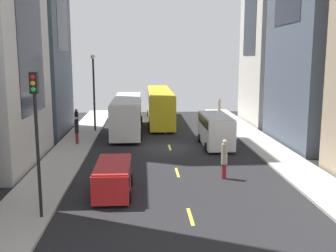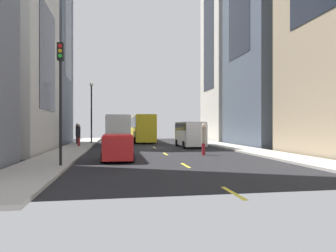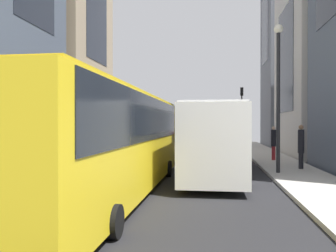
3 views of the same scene
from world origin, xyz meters
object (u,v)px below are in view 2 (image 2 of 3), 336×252
at_px(pedestrian_crossing_mid, 77,133).
at_px(pedestrian_crossing_near, 79,134).
at_px(pedestrian_walking_far, 204,138).
at_px(traffic_light_near_corner, 60,81).
at_px(streetcar_yellow, 142,126).
at_px(delivery_van_white, 190,132).
at_px(pedestrian_waiting_curb, 187,132).
at_px(car_red_0, 118,145).
at_px(city_bus_white, 118,127).

bearing_deg(pedestrian_crossing_mid, pedestrian_crossing_near, 63.58).
xyz_separation_m(pedestrian_crossing_near, pedestrian_walking_far, (10.15, -9.69, -0.08)).
bearing_deg(traffic_light_near_corner, streetcar_yellow, 76.52).
height_order(pedestrian_crossing_near, pedestrian_crossing_mid, pedestrian_crossing_mid).
height_order(delivery_van_white, pedestrian_walking_far, delivery_van_white).
relative_size(pedestrian_crossing_near, pedestrian_walking_far, 0.93).
bearing_deg(pedestrian_crossing_near, traffic_light_near_corner, -112.81).
height_order(pedestrian_crossing_mid, pedestrian_walking_far, pedestrian_crossing_mid).
bearing_deg(pedestrian_crossing_mid, traffic_light_near_corner, 58.92).
xyz_separation_m(delivery_van_white, pedestrian_waiting_curb, (3.28, 15.49, -0.23)).
relative_size(pedestrian_crossing_near, traffic_light_near_corner, 0.35).
xyz_separation_m(delivery_van_white, pedestrian_crossing_mid, (-11.88, 5.44, -0.12)).
xyz_separation_m(car_red_0, traffic_light_near_corner, (-2.93, -3.26, 3.55)).
distance_m(pedestrian_crossing_near, pedestrian_walking_far, 14.03).
height_order(pedestrian_crossing_near, traffic_light_near_corner, traffic_light_near_corner).
distance_m(city_bus_white, pedestrian_crossing_mid, 4.80).
height_order(pedestrian_crossing_near, pedestrian_walking_far, pedestrian_walking_far).
relative_size(pedestrian_crossing_near, pedestrian_crossing_mid, 0.95).
relative_size(car_red_0, traffic_light_near_corner, 0.70).
distance_m(pedestrian_crossing_near, pedestrian_waiting_curb, 20.37).
height_order(streetcar_yellow, car_red_0, streetcar_yellow).
relative_size(streetcar_yellow, car_red_0, 3.27).
distance_m(city_bus_white, traffic_light_near_corner, 21.11).
distance_m(car_red_0, traffic_light_near_corner, 5.64).
relative_size(city_bus_white, pedestrian_crossing_near, 5.53).
bearing_deg(pedestrian_waiting_curb, pedestrian_walking_far, 22.52).
bearing_deg(delivery_van_white, car_red_0, -124.36).
distance_m(city_bus_white, pedestrian_walking_far, 16.46).
bearing_deg(pedestrian_walking_far, streetcar_yellow, -63.32).
height_order(streetcar_yellow, pedestrian_walking_far, streetcar_yellow).
xyz_separation_m(car_red_0, pedestrian_walking_far, (6.35, 2.27, 0.28)).
bearing_deg(pedestrian_crossing_mid, delivery_van_white, 119.73).
xyz_separation_m(pedestrian_crossing_near, traffic_light_near_corner, (0.87, -15.22, 3.19)).
bearing_deg(car_red_0, delivery_van_white, 55.64).
height_order(delivery_van_white, pedestrian_crossing_near, delivery_van_white).
distance_m(city_bus_white, streetcar_yellow, 6.76).
bearing_deg(pedestrian_waiting_curb, pedestrian_crossing_mid, -23.74).
xyz_separation_m(pedestrian_crossing_near, pedestrian_crossing_mid, (-0.70, 4.28, 0.06)).
bearing_deg(pedestrian_crossing_near, delivery_van_white, -31.98).
distance_m(car_red_0, pedestrian_crossing_near, 12.56).
bearing_deg(pedestrian_crossing_mid, streetcar_yellow, -173.85).
distance_m(delivery_van_white, car_red_0, 13.10).
xyz_separation_m(car_red_0, pedestrian_waiting_curb, (10.67, 26.30, 0.30)).
distance_m(streetcar_yellow, pedestrian_walking_far, 21.30).
relative_size(city_bus_white, pedestrian_walking_far, 5.16).
distance_m(delivery_van_white, pedestrian_crossing_near, 11.25).
xyz_separation_m(delivery_van_white, pedestrian_crossing_near, (-11.18, 1.16, -0.17)).
xyz_separation_m(city_bus_white, traffic_light_near_corner, (-3.03, -20.73, 2.52)).
bearing_deg(pedestrian_crossing_near, pedestrian_crossing_mid, 73.18).
bearing_deg(city_bus_white, pedestrian_waiting_curb, 39.84).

